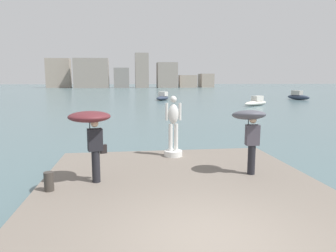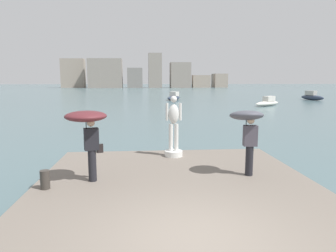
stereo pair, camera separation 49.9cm
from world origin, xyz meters
TOP-DOWN VIEW (x-y plane):
  - ground_plane at (0.00, 40.00)m, footprint 400.00×400.00m
  - pier at (0.00, 1.94)m, footprint 7.63×9.88m
  - statue_white_figure at (0.22, 5.93)m, footprint 0.66×0.66m
  - onlooker_left at (-2.38, 3.31)m, footprint 1.39×1.39m
  - onlooker_right at (2.11, 3.50)m, footprint 1.03×1.05m
  - mooring_bollard at (-3.40, 2.76)m, footprint 0.24×0.24m
  - boat_near at (4.00, 43.88)m, footprint 3.02×3.99m
  - boat_mid at (14.50, 32.02)m, footprint 4.50×3.74m
  - boat_far at (25.91, 42.17)m, footprint 2.07×4.78m
  - distant_skyline at (-2.88, 125.01)m, footprint 69.93×13.72m

SIDE VIEW (x-z plane):
  - ground_plane at x=0.00m, z-range 0.00..0.00m
  - pier at x=0.00m, z-range 0.00..0.40m
  - boat_mid at x=14.50m, z-range -0.17..1.01m
  - boat_near at x=4.00m, z-range -0.17..1.14m
  - boat_far at x=25.91m, z-range -0.19..1.29m
  - mooring_bollard at x=-3.40m, z-range 0.40..0.89m
  - statue_white_figure at x=0.22m, z-range 0.16..2.37m
  - onlooker_right at x=2.11m, z-range 0.93..2.90m
  - onlooker_left at x=-2.38m, z-range 1.02..2.97m
  - distant_skyline at x=-2.88m, z-range -1.63..12.29m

